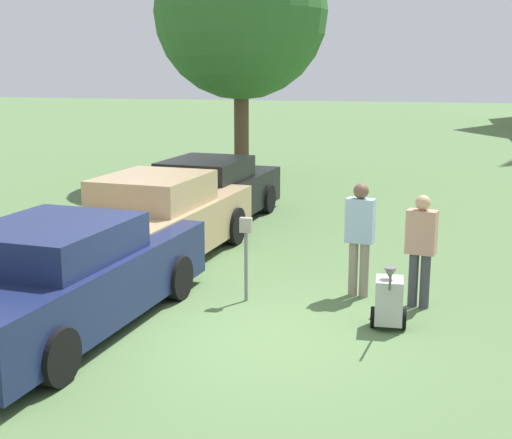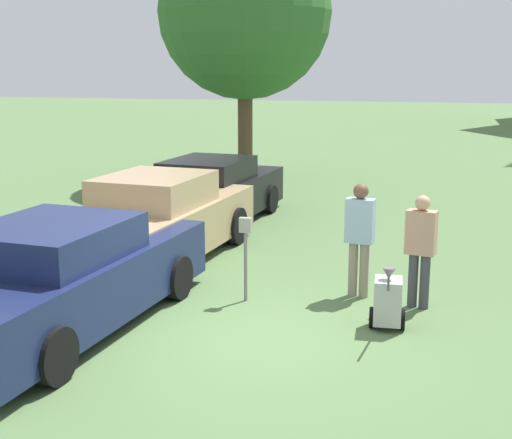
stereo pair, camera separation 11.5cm
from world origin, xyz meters
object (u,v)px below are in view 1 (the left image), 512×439
(parked_car_navy, at_px, (62,278))
(parked_car_black, at_px, (209,193))
(parked_car_tan, at_px, (158,220))
(person_worker, at_px, (360,233))
(parking_meter, at_px, (246,243))
(person_supervisor, at_px, (421,244))
(equipment_cart, at_px, (389,300))

(parked_car_navy, relative_size, parked_car_black, 1.04)
(parked_car_tan, relative_size, person_worker, 2.81)
(parked_car_navy, height_order, person_worker, person_worker)
(parked_car_navy, distance_m, person_worker, 4.35)
(parked_car_tan, xyz_separation_m, parking_meter, (2.09, -1.85, 0.16))
(person_worker, bearing_deg, person_supervisor, 169.90)
(person_worker, relative_size, equipment_cart, 1.75)
(parked_car_tan, bearing_deg, parked_car_black, 95.49)
(parked_car_tan, height_order, person_supervisor, person_supervisor)
(parked_car_black, relative_size, equipment_cart, 4.99)
(parking_meter, relative_size, person_worker, 0.73)
(parking_meter, xyz_separation_m, person_supervisor, (2.51, 0.31, 0.05))
(equipment_cart, bearing_deg, person_worker, 109.74)
(parked_car_black, xyz_separation_m, equipment_cart, (4.22, -5.58, -0.30))
(parked_car_navy, distance_m, parked_car_black, 6.59)
(parked_car_black, height_order, person_supervisor, person_supervisor)
(person_supervisor, distance_m, equipment_cart, 1.17)
(parked_car_navy, height_order, parked_car_tan, parked_car_tan)
(parked_car_black, xyz_separation_m, person_worker, (3.70, -4.32, 0.31))
(person_supervisor, height_order, equipment_cart, person_supervisor)
(parked_car_black, bearing_deg, parking_meter, -61.50)
(parking_meter, height_order, person_worker, person_worker)
(parked_car_navy, height_order, equipment_cart, parked_car_navy)
(parked_car_navy, bearing_deg, person_supervisor, 28.65)
(person_worker, distance_m, person_supervisor, 0.95)
(parked_car_black, distance_m, parking_meter, 5.36)
(parked_car_black, distance_m, person_worker, 5.70)
(parked_car_navy, relative_size, person_worker, 2.97)
(parked_car_tan, distance_m, person_supervisor, 4.85)
(person_worker, distance_m, equipment_cart, 1.49)
(parking_meter, height_order, person_supervisor, person_supervisor)
(parked_car_tan, distance_m, parking_meter, 2.80)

